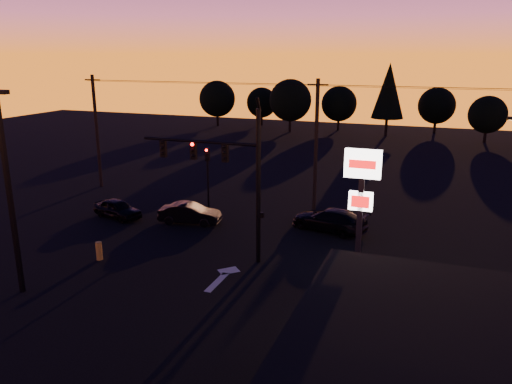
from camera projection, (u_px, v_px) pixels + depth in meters
ground at (198, 289)px, 23.15m from camera, size 120.00×120.00×0.00m
lane_arrow at (223, 276)px, 24.49m from camera, size 1.20×3.10×0.01m
traffic_signal_mast at (229, 168)px, 25.47m from camera, size 6.79×0.52×8.58m
secondary_signal at (208, 169)px, 34.44m from camera, size 0.30×0.31×4.35m
parking_lot_light at (8, 181)px, 21.56m from camera, size 1.25×0.30×9.14m
pylon_sign at (361, 194)px, 20.83m from camera, size 1.50×0.28×6.80m
utility_pole_0 at (97, 131)px, 39.95m from camera, size 1.40×0.26×9.00m
utility_pole_1 at (316, 145)px, 33.89m from camera, size 1.40×0.26×9.00m
power_wires at (318, 85)px, 32.82m from camera, size 36.00×1.22×0.07m
bollard at (99, 251)px, 26.38m from camera, size 0.33×0.33×0.99m
tree_0 at (217, 99)px, 74.61m from camera, size 5.36×5.36×6.74m
tree_1 at (262, 103)px, 75.47m from camera, size 4.54×4.54×5.71m
tree_2 at (290, 100)px, 68.68m from camera, size 5.77×5.78×7.26m
tree_3 at (339, 104)px, 70.44m from camera, size 4.95×4.95×6.22m
tree_4 at (389, 91)px, 64.79m from camera, size 4.18×4.18×9.50m
tree_5 at (437, 106)px, 67.86m from camera, size 4.95×4.95×6.22m
tree_6 at (488, 115)px, 60.51m from camera, size 4.54×4.54×5.71m
car_left at (117, 209)px, 33.18m from camera, size 3.87×2.31×1.23m
car_mid at (190, 213)px, 32.06m from camera, size 4.15×2.05×1.31m
car_right at (329, 220)px, 30.73m from camera, size 5.09×3.07×1.38m
suv_parked at (460, 355)px, 16.87m from camera, size 4.78×5.58×1.42m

